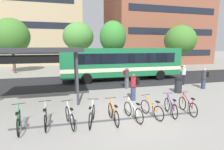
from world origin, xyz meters
TOP-DOWN VIEW (x-y plane):
  - ground at (0.00, 0.00)m, footprint 200.00×200.00m
  - bus_lane_asphalt at (0.00, 9.06)m, footprint 80.00×7.20m
  - city_bus at (2.37, 9.06)m, footprint 12.03×2.61m
  - bike_rack at (-1.01, -0.37)m, footprint 8.76×0.42m
  - parked_bicycle_green_0 at (-4.94, -0.31)m, footprint 0.52×1.71m
  - parked_bicycle_silver_1 at (-3.94, -0.18)m, footprint 0.52×1.72m
  - parked_bicycle_silver_2 at (-2.94, -0.37)m, footprint 0.54×1.70m
  - parked_bicycle_white_3 at (-1.99, -0.43)m, footprint 0.64×1.67m
  - parked_bicycle_orange_4 at (-1.03, -0.49)m, footprint 0.52×1.72m
  - parked_bicycle_white_5 at (-0.07, -0.47)m, footprint 0.52×1.71m
  - parked_bicycle_orange_6 at (0.90, -0.42)m, footprint 0.55×1.70m
  - parked_bicycle_purple_7 at (1.96, -0.41)m, footprint 0.57×1.69m
  - parked_bicycle_red_8 at (2.92, -0.44)m, footprint 0.52×1.71m
  - transit_shelter at (-5.00, 3.52)m, footprint 6.00×3.44m
  - commuter_black_pack_0 at (7.65, 3.67)m, footprint 0.53×0.35m
  - commuter_red_pack_1 at (7.02, 5.38)m, footprint 0.54×0.60m
  - commuter_red_pack_2 at (1.64, 5.33)m, footprint 0.45×0.59m
  - commuter_black_pack_3 at (1.04, 2.23)m, footprint 0.54×0.36m
  - trash_bin at (4.92, 3.15)m, footprint 0.55×0.55m
  - street_tree_0 at (-1.18, 18.37)m, footprint 4.41×4.41m
  - street_tree_1 at (-9.48, 16.89)m, footprint 4.32×4.32m
  - street_tree_2 at (13.69, 15.42)m, footprint 4.65×4.65m
  - street_tree_3 at (3.01, 14.65)m, footprint 3.45×3.45m
  - building_left_wing at (-11.81, 30.45)m, footprint 23.98×10.54m

SIDE VIEW (x-z plane):
  - ground at x=0.00m, z-range 0.00..0.00m
  - bus_lane_asphalt at x=0.00m, z-range 0.00..0.01m
  - bike_rack at x=-1.01m, z-range -0.26..0.44m
  - parked_bicycle_green_0 at x=-4.94m, z-range -0.11..0.88m
  - parked_bicycle_silver_1 at x=-3.94m, z-range -0.11..0.88m
  - parked_bicycle_silver_2 at x=-2.94m, z-range -0.11..0.88m
  - parked_bicycle_white_3 at x=-1.99m, z-range -0.11..0.88m
  - parked_bicycle_orange_4 at x=-1.03m, z-range -0.11..0.88m
  - parked_bicycle_white_5 at x=-0.07m, z-range -0.11..0.88m
  - parked_bicycle_orange_6 at x=0.90m, z-range -0.11..0.88m
  - parked_bicycle_purple_7 at x=1.96m, z-range -0.11..0.88m
  - parked_bicycle_red_8 at x=2.92m, z-range -0.11..0.88m
  - trash_bin at x=4.92m, z-range 0.00..1.03m
  - commuter_black_pack_0 at x=7.65m, z-range 0.12..1.79m
  - commuter_black_pack_3 at x=1.04m, z-range 0.13..1.85m
  - commuter_red_pack_2 at x=1.64m, z-range 0.14..1.89m
  - commuter_red_pack_1 at x=7.02m, z-range 0.14..1.90m
  - city_bus at x=2.37m, z-range 0.18..3.38m
  - transit_shelter at x=-5.00m, z-range 1.44..4.72m
  - street_tree_2 at x=13.69m, z-range 1.02..7.52m
  - street_tree_3 at x=3.01m, z-range 1.24..7.89m
  - street_tree_1 at x=-9.48m, z-range 1.22..8.05m
  - street_tree_0 at x=-1.18m, z-range 1.37..8.15m
  - building_left_wing at x=-11.81m, z-range 0.00..17.43m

